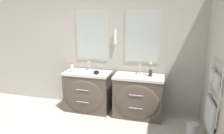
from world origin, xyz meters
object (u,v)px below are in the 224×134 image
(vanity_left, at_px, (87,91))
(waste_bin, at_px, (192,131))
(toiletry_bottle, at_px, (72,68))
(vanity_right, at_px, (138,96))
(amenity_bowl, at_px, (96,72))
(flower_vase, at_px, (151,70))

(vanity_left, distance_m, waste_bin, 2.16)
(toiletry_bottle, bearing_deg, waste_bin, -11.71)
(vanity_right, xyz_separation_m, waste_bin, (0.98, -0.54, -0.29))
(toiletry_bottle, bearing_deg, vanity_left, 9.60)
(amenity_bowl, bearing_deg, flower_vase, 6.78)
(vanity_left, distance_m, toiletry_bottle, 0.60)
(vanity_right, relative_size, waste_bin, 3.40)
(waste_bin, bearing_deg, vanity_left, 165.23)
(toiletry_bottle, bearing_deg, vanity_right, 2.15)
(waste_bin, bearing_deg, toiletry_bottle, 168.29)
(vanity_right, distance_m, flower_vase, 0.59)
(amenity_bowl, bearing_deg, waste_bin, -15.14)
(amenity_bowl, height_order, flower_vase, flower_vase)
(vanity_left, bearing_deg, amenity_bowl, -11.70)
(flower_vase, bearing_deg, vanity_right, -159.85)
(flower_vase, relative_size, waste_bin, 0.97)
(waste_bin, bearing_deg, flower_vase, 140.66)
(amenity_bowl, distance_m, flower_vase, 1.09)
(vanity_left, xyz_separation_m, waste_bin, (2.07, -0.54, -0.29))
(toiletry_bottle, xyz_separation_m, flower_vase, (1.61, 0.13, 0.02))
(flower_vase, distance_m, waste_bin, 1.29)
(vanity_right, relative_size, toiletry_bottle, 4.92)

